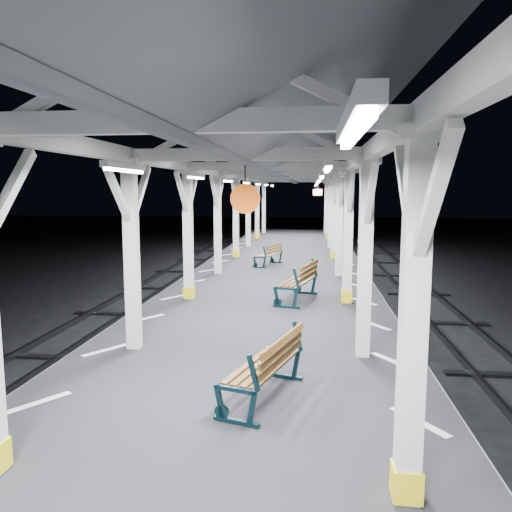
# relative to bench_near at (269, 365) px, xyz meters

# --- Properties ---
(ground) EXTENTS (120.00, 120.00, 0.00)m
(ground) POSITION_rel_bench_near_xyz_m (-0.58, 3.96, -1.48)
(ground) COLOR black
(ground) RESTS_ON ground
(platform) EXTENTS (6.00, 50.00, 1.00)m
(platform) POSITION_rel_bench_near_xyz_m (-0.58, 3.96, -0.98)
(platform) COLOR black
(platform) RESTS_ON ground
(hazard_stripes_left) EXTENTS (1.00, 48.00, 0.01)m
(hazard_stripes_left) POSITION_rel_bench_near_xyz_m (-3.03, 3.96, -0.48)
(hazard_stripes_left) COLOR silver
(hazard_stripes_left) RESTS_ON platform
(hazard_stripes_right) EXTENTS (1.00, 48.00, 0.01)m
(hazard_stripes_right) POSITION_rel_bench_near_xyz_m (1.87, 3.96, -0.48)
(hazard_stripes_right) COLOR silver
(hazard_stripes_right) RESTS_ON platform
(track_left) EXTENTS (2.20, 60.00, 0.16)m
(track_left) POSITION_rel_bench_near_xyz_m (-5.58, 3.96, -1.40)
(track_left) COLOR #2D2D33
(track_left) RESTS_ON ground
(track_right) EXTENTS (2.20, 60.00, 0.16)m
(track_right) POSITION_rel_bench_near_xyz_m (4.42, 3.96, -1.40)
(track_right) COLOR #2D2D33
(track_right) RESTS_ON ground
(canopy) EXTENTS (5.40, 49.00, 4.65)m
(canopy) POSITION_rel_bench_near_xyz_m (-0.58, 3.95, 3.08)
(canopy) COLOR silver
(canopy) RESTS_ON platform
(bench_near) EXTENTS (1.07, 1.77, 0.90)m
(bench_near) POSITION_rel_bench_near_xyz_m (0.00, 0.00, 0.00)
(bench_near) COLOR black
(bench_near) RESTS_ON platform
(bench_mid) EXTENTS (1.09, 1.92, 0.98)m
(bench_mid) POSITION_rel_bench_near_xyz_m (0.28, 6.07, 0.04)
(bench_mid) COLOR black
(bench_mid) RESTS_ON platform
(bench_far) EXTENTS (1.01, 1.56, 0.79)m
(bench_far) POSITION_rel_bench_near_xyz_m (-0.98, 11.96, -0.06)
(bench_far) COLOR black
(bench_far) RESTS_ON platform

